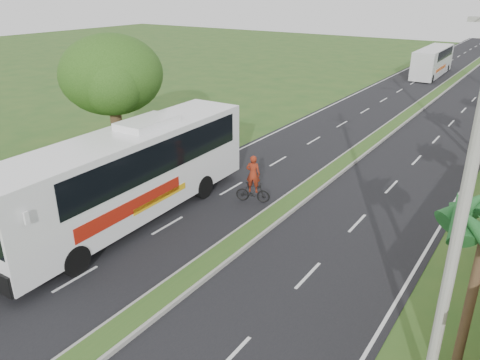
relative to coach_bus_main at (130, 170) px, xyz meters
The scene contains 10 objects.
ground 7.39m from the coach_bus_main, 41.76° to the right, with size 180.00×180.00×0.00m, color #2B531E.
road_asphalt 16.40m from the coach_bus_main, 71.28° to the left, with size 14.00×160.00×0.02m, color black.
median_strip 16.38m from the coach_bus_main, 71.28° to the left, with size 1.20×160.00×0.18m.
lane_edge_left 15.62m from the coach_bus_main, 95.57° to the left, with size 0.12×160.00×0.01m, color silver.
lane_edge_right 19.58m from the coach_bus_main, 52.22° to the left, with size 0.12×160.00×0.01m, color silver.
shade_tree 9.12m from the coach_bus_main, 142.13° to the left, with size 6.30×6.00×7.54m.
utility_pole_a 14.32m from the coach_bus_main, 10.92° to the right, with size 1.60×0.28×11.00m.
coach_bus_main is the anchor object (origin of this frame).
coach_bus_far 46.16m from the coach_bus_main, 87.29° to the left, with size 2.64×11.13×3.23m.
motorcyclist 6.02m from the coach_bus_main, 52.68° to the left, with size 1.78×1.06×2.46m.
Camera 1 is at (9.62, -8.59, 10.02)m, focal length 35.00 mm.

